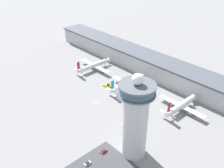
{
  "coord_description": "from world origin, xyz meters",
  "views": [
    {
      "loc": [
        127.24,
        -100.42,
        110.45
      ],
      "look_at": [
        -0.22,
        17.43,
        9.57
      ],
      "focal_mm": 40.0,
      "sensor_mm": 36.0,
      "label": 1
    }
  ],
  "objects_px": {
    "airplane_gate_alpha": "(94,65)",
    "car_maroon_suv": "(87,163)",
    "service_truck_catering": "(128,126)",
    "airplane_gate_charlie": "(181,106)",
    "control_tower": "(135,118)",
    "service_truck_fuel": "(108,86)",
    "airplane_gate_bravo": "(128,84)",
    "car_white_wagon": "(104,151)"
  },
  "relations": [
    {
      "from": "airplane_gate_alpha",
      "to": "car_maroon_suv",
      "type": "xyz_separation_m",
      "value": [
        89.43,
        -77.93,
        -3.94
      ]
    },
    {
      "from": "airplane_gate_alpha",
      "to": "service_truck_catering",
      "type": "height_order",
      "value": "airplane_gate_alpha"
    },
    {
      "from": "airplane_gate_charlie",
      "to": "control_tower",
      "type": "bearing_deg",
      "value": -84.84
    },
    {
      "from": "control_tower",
      "to": "service_truck_fuel",
      "type": "distance_m",
      "value": 82.9
    },
    {
      "from": "airplane_gate_bravo",
      "to": "car_maroon_suv",
      "type": "relative_size",
      "value": 9.18
    },
    {
      "from": "car_white_wagon",
      "to": "airplane_gate_alpha",
      "type": "bearing_deg",
      "value": 143.81
    },
    {
      "from": "airplane_gate_bravo",
      "to": "airplane_gate_charlie",
      "type": "xyz_separation_m",
      "value": [
        49.12,
        5.51,
        -0.17
      ]
    },
    {
      "from": "airplane_gate_alpha",
      "to": "car_maroon_suv",
      "type": "relative_size",
      "value": 9.62
    },
    {
      "from": "control_tower",
      "to": "service_truck_catering",
      "type": "height_order",
      "value": "control_tower"
    },
    {
      "from": "control_tower",
      "to": "service_truck_catering",
      "type": "distance_m",
      "value": 34.67
    },
    {
      "from": "airplane_gate_alpha",
      "to": "car_white_wagon",
      "type": "distance_m",
      "value": 110.07
    },
    {
      "from": "airplane_gate_alpha",
      "to": "car_maroon_suv",
      "type": "height_order",
      "value": "airplane_gate_alpha"
    },
    {
      "from": "service_truck_catering",
      "to": "car_maroon_suv",
      "type": "bearing_deg",
      "value": -79.84
    },
    {
      "from": "service_truck_catering",
      "to": "car_maroon_suv",
      "type": "xyz_separation_m",
      "value": [
        7.24,
        -40.4,
        -0.22
      ]
    },
    {
      "from": "airplane_gate_bravo",
      "to": "airplane_gate_alpha",
      "type": "bearing_deg",
      "value": 178.63
    },
    {
      "from": "car_white_wagon",
      "to": "control_tower",
      "type": "bearing_deg",
      "value": 46.46
    },
    {
      "from": "control_tower",
      "to": "car_white_wagon",
      "type": "relative_size",
      "value": 12.14
    },
    {
      "from": "car_maroon_suv",
      "to": "service_truck_fuel",
      "type": "bearing_deg",
      "value": 130.52
    },
    {
      "from": "control_tower",
      "to": "car_maroon_suv",
      "type": "xyz_separation_m",
      "value": [
        -11.55,
        -25.82,
        -25.44
      ]
    },
    {
      "from": "airplane_gate_bravo",
      "to": "service_truck_fuel",
      "type": "xyz_separation_m",
      "value": [
        -13.76,
        -10.78,
        -3.62
      ]
    },
    {
      "from": "airplane_gate_bravo",
      "to": "car_white_wagon",
      "type": "relative_size",
      "value": 8.74
    },
    {
      "from": "control_tower",
      "to": "car_white_wagon",
      "type": "distance_m",
      "value": 31.03
    },
    {
      "from": "airplane_gate_bravo",
      "to": "car_white_wagon",
      "type": "xyz_separation_m",
      "value": [
        42.02,
        -63.83,
        -3.91
      ]
    },
    {
      "from": "airplane_gate_alpha",
      "to": "airplane_gate_charlie",
      "type": "height_order",
      "value": "airplane_gate_charlie"
    },
    {
      "from": "control_tower",
      "to": "airplane_gate_alpha",
      "type": "distance_m",
      "value": 115.65
    },
    {
      "from": "airplane_gate_alpha",
      "to": "airplane_gate_bravo",
      "type": "relative_size",
      "value": 1.05
    },
    {
      "from": "service_truck_catering",
      "to": "car_white_wagon",
      "type": "relative_size",
      "value": 1.84
    },
    {
      "from": "airplane_gate_charlie",
      "to": "service_truck_catering",
      "type": "height_order",
      "value": "airplane_gate_charlie"
    },
    {
      "from": "service_truck_catering",
      "to": "airplane_gate_alpha",
      "type": "bearing_deg",
      "value": 155.46
    },
    {
      "from": "car_white_wagon",
      "to": "service_truck_fuel",
      "type": "bearing_deg",
      "value": 136.43
    },
    {
      "from": "control_tower",
      "to": "airplane_gate_charlie",
      "type": "relative_size",
      "value": 1.38
    },
    {
      "from": "airplane_gate_alpha",
      "to": "airplane_gate_charlie",
      "type": "bearing_deg",
      "value": 2.62
    },
    {
      "from": "airplane_gate_alpha",
      "to": "airplane_gate_charlie",
      "type": "distance_m",
      "value": 95.98
    },
    {
      "from": "airplane_gate_alpha",
      "to": "service_truck_catering",
      "type": "xyz_separation_m",
      "value": [
        82.19,
        -37.52,
        -3.72
      ]
    },
    {
      "from": "airplane_gate_charlie",
      "to": "car_maroon_suv",
      "type": "height_order",
      "value": "airplane_gate_charlie"
    },
    {
      "from": "control_tower",
      "to": "car_maroon_suv",
      "type": "relative_size",
      "value": 12.75
    },
    {
      "from": "airplane_gate_charlie",
      "to": "car_maroon_suv",
      "type": "relative_size",
      "value": 9.26
    },
    {
      "from": "car_white_wagon",
      "to": "airplane_gate_charlie",
      "type": "bearing_deg",
      "value": 84.15
    },
    {
      "from": "airplane_gate_charlie",
      "to": "service_truck_catering",
      "type": "relative_size",
      "value": 4.78
    },
    {
      "from": "airplane_gate_bravo",
      "to": "car_white_wagon",
      "type": "bearing_deg",
      "value": -56.65
    },
    {
      "from": "service_truck_catering",
      "to": "car_maroon_suv",
      "type": "height_order",
      "value": "service_truck_catering"
    },
    {
      "from": "service_truck_catering",
      "to": "airplane_gate_bravo",
      "type": "bearing_deg",
      "value": 134.23
    }
  ]
}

